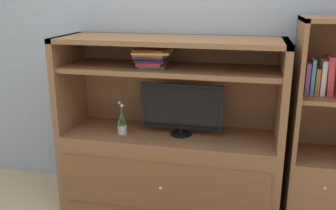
{
  "coord_description": "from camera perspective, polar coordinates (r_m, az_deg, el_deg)",
  "views": [
    {
      "loc": [
        0.6,
        -2.31,
        1.7
      ],
      "look_at": [
        0.0,
        0.35,
        0.89
      ],
      "focal_mm": 40.07,
      "sensor_mm": 36.0,
      "label": 1
    }
  ],
  "objects": [
    {
      "name": "magazine_stack",
      "position": [
        2.84,
        -2.28,
        7.34
      ],
      "size": [
        0.3,
        0.35,
        0.13
      ],
      "color": "teal",
      "rests_on": "media_console"
    },
    {
      "name": "upright_book_row",
      "position": [
        2.8,
        22.09,
        3.95
      ],
      "size": [
        0.18,
        0.17,
        0.27
      ],
      "color": "purple",
      "rests_on": "bookshelf_tall"
    },
    {
      "name": "potted_plant",
      "position": [
        2.97,
        -6.98,
        -3.3
      ],
      "size": [
        0.07,
        0.11,
        0.27
      ],
      "color": "beige",
      "rests_on": "media_console"
    },
    {
      "name": "tv_monitor",
      "position": [
        2.88,
        2.03,
        -0.48
      ],
      "size": [
        0.64,
        0.17,
        0.41
      ],
      "color": "black",
      "rests_on": "media_console"
    },
    {
      "name": "bookshelf_tall",
      "position": [
        3.01,
        22.21,
        -7.96
      ],
      "size": [
        0.47,
        0.48,
        1.56
      ],
      "color": "brown",
      "rests_on": "ground_plane"
    },
    {
      "name": "media_console",
      "position": [
        3.04,
        0.23,
        -7.47
      ],
      "size": [
        1.71,
        0.59,
        1.39
      ],
      "color": "brown",
      "rests_on": "ground_plane"
    },
    {
      "name": "painted_rear_wall",
      "position": [
        3.13,
        1.65,
        11.02
      ],
      "size": [
        6.0,
        0.1,
        2.8
      ],
      "primitive_type": "cube",
      "color": "#9EA8B2",
      "rests_on": "ground_plane"
    }
  ]
}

